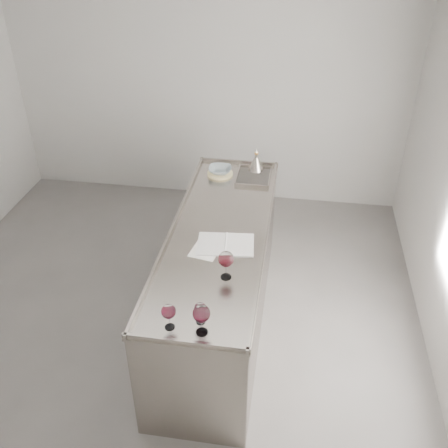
% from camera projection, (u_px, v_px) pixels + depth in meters
% --- Properties ---
extents(room_shell, '(4.54, 5.04, 2.84)m').
position_uv_depth(room_shell, '(140.00, 194.00, 3.46)').
color(room_shell, '#565351').
rests_on(room_shell, ground).
extents(counter, '(0.77, 2.42, 0.97)m').
position_uv_depth(counter, '(219.00, 277.00, 4.16)').
color(counter, gray).
rests_on(counter, ground).
extents(wine_glass_left, '(0.09, 0.09, 0.18)m').
position_uv_depth(wine_glass_left, '(169.00, 312.00, 2.96)').
color(wine_glass_left, white).
rests_on(wine_glass_left, counter).
extents(wine_glass_middle, '(0.11, 0.11, 0.21)m').
position_uv_depth(wine_glass_middle, '(201.00, 314.00, 2.92)').
color(wine_glass_middle, white).
rests_on(wine_glass_middle, counter).
extents(wine_glass_right, '(0.11, 0.11, 0.21)m').
position_uv_depth(wine_glass_right, '(226.00, 260.00, 3.34)').
color(wine_glass_right, white).
rests_on(wine_glass_right, counter).
extents(wine_glass_small, '(0.07, 0.07, 0.15)m').
position_uv_depth(wine_glass_small, '(200.00, 309.00, 3.01)').
color(wine_glass_small, white).
rests_on(wine_glass_small, counter).
extents(notebook, '(0.45, 0.33, 0.02)m').
position_uv_depth(notebook, '(226.00, 244.00, 3.74)').
color(notebook, white).
rests_on(notebook, counter).
extents(loose_paper_top, '(0.25, 0.31, 0.00)m').
position_uv_depth(loose_paper_top, '(207.00, 248.00, 3.70)').
color(loose_paper_top, white).
rests_on(loose_paper_top, counter).
extents(trivet, '(0.29, 0.29, 0.02)m').
position_uv_depth(trivet, '(220.00, 173.00, 4.67)').
color(trivet, beige).
rests_on(trivet, counter).
extents(ceramic_bowl, '(0.23, 0.23, 0.05)m').
position_uv_depth(ceramic_bowl, '(220.00, 170.00, 4.65)').
color(ceramic_bowl, gray).
rests_on(ceramic_bowl, trivet).
extents(wine_funnel, '(0.15, 0.15, 0.22)m').
position_uv_depth(wine_funnel, '(256.00, 163.00, 4.72)').
color(wine_funnel, '#A49B92').
rests_on(wine_funnel, counter).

